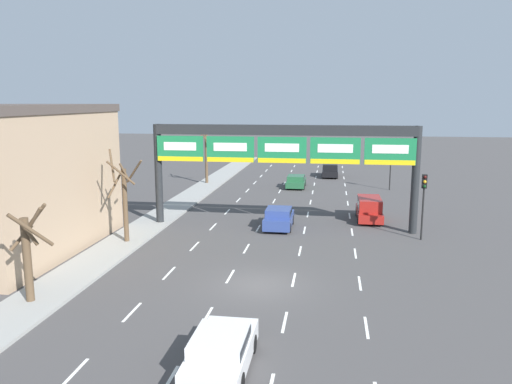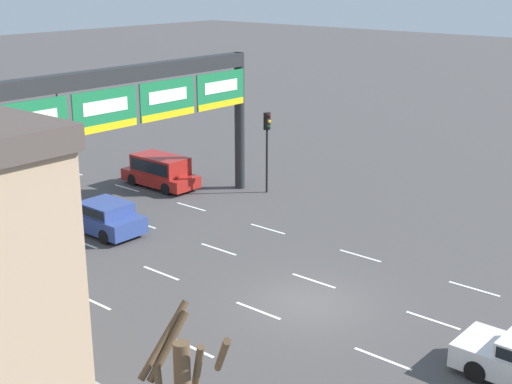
# 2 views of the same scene
# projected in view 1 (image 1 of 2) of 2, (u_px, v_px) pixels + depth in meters

# --- Properties ---
(ground_plane) EXTENTS (220.00, 220.00, 0.00)m
(ground_plane) POSITION_uv_depth(u_px,v_px,m) (259.00, 285.00, 24.65)
(ground_plane) COLOR #474444
(sidewalk_left) EXTENTS (2.80, 110.00, 0.15)m
(sidewalk_left) POSITION_uv_depth(u_px,v_px,m) (76.00, 274.00, 26.05)
(sidewalk_left) COLOR #999993
(sidewalk_left) RESTS_ON ground_plane
(lane_dashes) EXTENTS (10.02, 67.00, 0.01)m
(lane_dashes) POSITION_uv_depth(u_px,v_px,m) (284.00, 221.00, 37.78)
(lane_dashes) COLOR white
(lane_dashes) RESTS_ON ground_plane
(sign_gantry) EXTENTS (18.64, 0.70, 7.34)m
(sign_gantry) POSITION_uv_depth(u_px,v_px,m) (282.00, 148.00, 34.58)
(sign_gantry) COLOR #232628
(sign_gantry) RESTS_ON ground_plane
(building_near) EXTENTS (8.53, 13.49, 8.77)m
(building_near) POSITION_uv_depth(u_px,v_px,m) (8.00, 179.00, 29.64)
(building_near) COLOR tan
(building_near) RESTS_ON ground_plane
(suv_black) EXTENTS (1.86, 4.27, 1.61)m
(suv_black) POSITION_uv_depth(u_px,v_px,m) (330.00, 169.00, 59.68)
(suv_black) COLOR black
(suv_black) RESTS_ON ground_plane
(car_white) EXTENTS (1.94, 4.27, 1.39)m
(car_white) POSITION_uv_depth(u_px,v_px,m) (221.00, 350.00, 16.71)
(car_white) COLOR silver
(car_white) RESTS_ON ground_plane
(car_blue) EXTENTS (1.92, 4.01, 1.48)m
(car_blue) POSITION_uv_depth(u_px,v_px,m) (279.00, 217.00, 35.56)
(car_blue) COLOR navy
(car_blue) RESTS_ON ground_plane
(suv_red) EXTENTS (1.85, 4.53, 1.75)m
(suv_red) POSITION_uv_depth(u_px,v_px,m) (369.00, 208.00, 37.90)
(suv_red) COLOR maroon
(suv_red) RESTS_ON ground_plane
(car_green) EXTENTS (1.92, 4.20, 1.30)m
(car_green) POSITION_uv_depth(u_px,v_px,m) (296.00, 181.00, 52.31)
(car_green) COLOR #235B38
(car_green) RESTS_ON ground_plane
(traffic_light_near_gantry) EXTENTS (0.30, 0.35, 4.33)m
(traffic_light_near_gantry) POSITION_uv_depth(u_px,v_px,m) (424.00, 193.00, 32.11)
(traffic_light_near_gantry) COLOR black
(traffic_light_near_gantry) RESTS_ON ground_plane
(traffic_light_mid_block) EXTENTS (0.30, 0.35, 4.22)m
(traffic_light_mid_block) POSITION_uv_depth(u_px,v_px,m) (391.00, 161.00, 50.41)
(traffic_light_mid_block) COLOR black
(traffic_light_mid_block) RESTS_ON ground_plane
(tree_bare_closest) EXTENTS (2.18, 2.19, 5.87)m
(tree_bare_closest) POSITION_uv_depth(u_px,v_px,m) (124.00, 196.00, 31.32)
(tree_bare_closest) COLOR brown
(tree_bare_closest) RESTS_ON sidewalk_left
(tree_bare_second) EXTENTS (2.10, 2.09, 4.37)m
(tree_bare_second) POSITION_uv_depth(u_px,v_px,m) (28.00, 250.00, 21.96)
(tree_bare_second) COLOR brown
(tree_bare_second) RESTS_ON sidewalk_left
(tree_bare_third) EXTENTS (2.10, 2.09, 6.24)m
(tree_bare_third) POSITION_uv_depth(u_px,v_px,m) (206.00, 155.00, 54.02)
(tree_bare_third) COLOR brown
(tree_bare_third) RESTS_ON sidewalk_left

